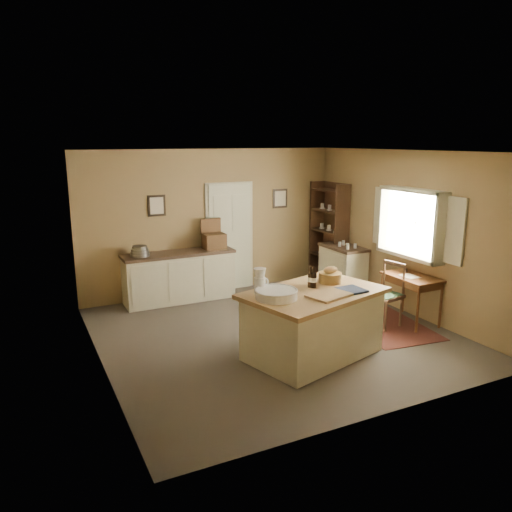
{
  "coord_description": "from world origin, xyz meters",
  "views": [
    {
      "loc": [
        -3.35,
        -6.21,
        2.86
      ],
      "look_at": [
        -0.12,
        0.37,
        1.15
      ],
      "focal_mm": 35.0,
      "sensor_mm": 36.0,
      "label": 1
    }
  ],
  "objects_px": {
    "work_island": "(312,322)",
    "sideboard": "(180,275)",
    "right_cabinet": "(343,269)",
    "writing_desk": "(411,282)",
    "desk_chair": "(384,296)",
    "shelving_unit": "(330,234)"
  },
  "relations": [
    {
      "from": "sideboard",
      "to": "work_island",
      "type": "bearing_deg",
      "value": -74.22
    },
    {
      "from": "shelving_unit",
      "to": "work_island",
      "type": "bearing_deg",
      "value": -127.98
    },
    {
      "from": "sideboard",
      "to": "desk_chair",
      "type": "bearing_deg",
      "value": -46.93
    },
    {
      "from": "writing_desk",
      "to": "desk_chair",
      "type": "xyz_separation_m",
      "value": [
        -0.49,
        0.05,
        -0.18
      ]
    },
    {
      "from": "work_island",
      "to": "shelving_unit",
      "type": "bearing_deg",
      "value": 36.62
    },
    {
      "from": "sideboard",
      "to": "desk_chair",
      "type": "height_order",
      "value": "sideboard"
    },
    {
      "from": "work_island",
      "to": "shelving_unit",
      "type": "height_order",
      "value": "shelving_unit"
    },
    {
      "from": "work_island",
      "to": "right_cabinet",
      "type": "height_order",
      "value": "work_island"
    },
    {
      "from": "desk_chair",
      "to": "shelving_unit",
      "type": "distance_m",
      "value": 2.58
    },
    {
      "from": "work_island",
      "to": "sideboard",
      "type": "bearing_deg",
      "value": 90.37
    },
    {
      "from": "writing_desk",
      "to": "right_cabinet",
      "type": "xyz_separation_m",
      "value": [
        -0.0,
        1.82,
        -0.21
      ]
    },
    {
      "from": "sideboard",
      "to": "right_cabinet",
      "type": "distance_m",
      "value": 3.08
    },
    {
      "from": "sideboard",
      "to": "shelving_unit",
      "type": "bearing_deg",
      "value": -3.68
    },
    {
      "from": "writing_desk",
      "to": "desk_chair",
      "type": "bearing_deg",
      "value": 174.5
    },
    {
      "from": "work_island",
      "to": "desk_chair",
      "type": "height_order",
      "value": "work_island"
    },
    {
      "from": "work_island",
      "to": "desk_chair",
      "type": "bearing_deg",
      "value": -0.21
    },
    {
      "from": "work_island",
      "to": "sideboard",
      "type": "distance_m",
      "value": 3.19
    },
    {
      "from": "work_island",
      "to": "desk_chair",
      "type": "relative_size",
      "value": 2.11
    },
    {
      "from": "work_island",
      "to": "writing_desk",
      "type": "height_order",
      "value": "work_island"
    },
    {
      "from": "shelving_unit",
      "to": "right_cabinet",
      "type": "bearing_deg",
      "value": -102.97
    },
    {
      "from": "desk_chair",
      "to": "right_cabinet",
      "type": "distance_m",
      "value": 1.84
    },
    {
      "from": "writing_desk",
      "to": "sideboard",
      "type": "bearing_deg",
      "value": 137.76
    }
  ]
}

